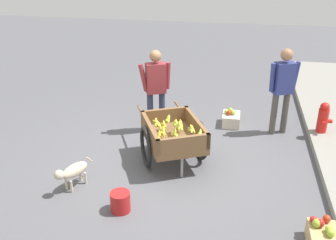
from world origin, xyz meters
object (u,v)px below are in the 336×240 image
(fruit_cart, at_px, (173,136))
(dog, at_px, (73,171))
(mixed_fruit_crate, at_px, (323,237))
(vendor_person, at_px, (156,85))
(plastic_bucket, at_px, (120,202))
(bystander_person, at_px, (283,85))
(apple_crate, at_px, (231,119))
(fire_hydrant, at_px, (323,121))

(fruit_cart, relative_size, dog, 2.92)
(fruit_cart, height_order, mixed_fruit_crate, fruit_cart)
(vendor_person, xyz_separation_m, plastic_bucket, (2.40, 0.04, -0.76))
(bystander_person, bearing_deg, dog, -51.52)
(dog, distance_m, mixed_fruit_crate, 3.31)
(mixed_fruit_crate, height_order, bystander_person, bystander_person)
(mixed_fruit_crate, xyz_separation_m, bystander_person, (-2.92, -0.31, 0.80))
(vendor_person, bearing_deg, dog, -20.46)
(vendor_person, height_order, dog, vendor_person)
(vendor_person, xyz_separation_m, apple_crate, (-0.50, 1.34, -0.78))
(dog, height_order, bystander_person, bystander_person)
(fire_hydrant, bearing_deg, bystander_person, -94.63)
(fruit_cart, height_order, plastic_bucket, fruit_cart)
(fire_hydrant, distance_m, apple_crate, 1.62)
(apple_crate, bearing_deg, dog, -39.66)
(fruit_cart, xyz_separation_m, plastic_bucket, (1.36, -0.45, -0.31))
(dog, relative_size, plastic_bucket, 2.31)
(bystander_person, bearing_deg, apple_crate, -102.56)
(dog, relative_size, fire_hydrant, 0.93)
(fire_hydrant, relative_size, mixed_fruit_crate, 1.52)
(apple_crate, relative_size, bystander_person, 0.28)
(vendor_person, xyz_separation_m, bystander_person, (-0.32, 2.19, 0.03))
(apple_crate, bearing_deg, plastic_bucket, -24.08)
(fruit_cart, relative_size, mixed_fruit_crate, 4.13)
(plastic_bucket, relative_size, bystander_person, 0.17)
(fruit_cart, bearing_deg, fire_hydrant, 117.92)
(dog, relative_size, apple_crate, 1.41)
(fruit_cart, relative_size, vendor_person, 1.20)
(fire_hydrant, relative_size, plastic_bucket, 2.49)
(fire_hydrant, relative_size, apple_crate, 1.52)
(vendor_person, height_order, bystander_person, bystander_person)
(plastic_bucket, distance_m, apple_crate, 3.18)
(vendor_person, distance_m, dog, 2.25)
(vendor_person, height_order, apple_crate, vendor_person)
(vendor_person, relative_size, mixed_fruit_crate, 3.44)
(apple_crate, relative_size, mixed_fruit_crate, 1.00)
(dog, height_order, mixed_fruit_crate, dog)
(fire_hydrant, distance_m, bystander_person, 0.95)
(vendor_person, bearing_deg, bystander_person, 98.19)
(apple_crate, bearing_deg, mixed_fruit_crate, 20.43)
(dog, bearing_deg, mixed_fruit_crate, 79.95)
(fruit_cart, relative_size, plastic_bucket, 6.75)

